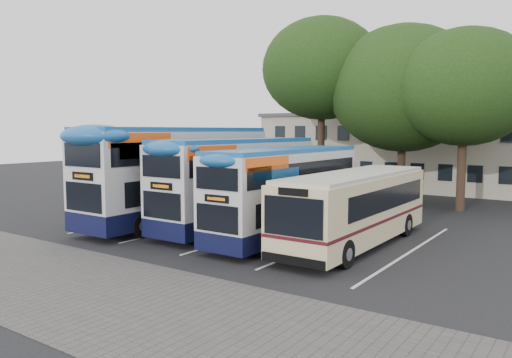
{
  "coord_description": "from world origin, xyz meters",
  "views": [
    {
      "loc": [
        9.17,
        -14.04,
        4.73
      ],
      "look_at": [
        -4.06,
        5.0,
        2.46
      ],
      "focal_mm": 35.0,
      "sensor_mm": 36.0,
      "label": 1
    }
  ],
  "objects_px": {
    "tree_right": "(465,87)",
    "bus_dd_right": "(286,189)",
    "bus_dd_mid": "(239,179)",
    "bus_single": "(356,204)",
    "tree_left": "(322,69)",
    "bus_dd_left": "(181,170)",
    "tree_mid": "(403,89)"
  },
  "relations": [
    {
      "from": "tree_right",
      "to": "bus_dd_right",
      "type": "xyz_separation_m",
      "value": [
        -4.51,
        -12.3,
        -5.01
      ]
    },
    {
      "from": "tree_right",
      "to": "bus_dd_mid",
      "type": "height_order",
      "value": "tree_right"
    },
    {
      "from": "bus_single",
      "to": "tree_right",
      "type": "bearing_deg",
      "value": 82.93
    },
    {
      "from": "tree_right",
      "to": "bus_single",
      "type": "xyz_separation_m",
      "value": [
        -1.46,
        -11.77,
        -5.48
      ]
    },
    {
      "from": "tree_right",
      "to": "bus_dd_mid",
      "type": "relative_size",
      "value": 1.02
    },
    {
      "from": "tree_left",
      "to": "bus_dd_left",
      "type": "xyz_separation_m",
      "value": [
        -1.38,
        -12.87,
        -6.29
      ]
    },
    {
      "from": "bus_dd_left",
      "to": "bus_single",
      "type": "bearing_deg",
      "value": 1.61
    },
    {
      "from": "tree_mid",
      "to": "bus_dd_mid",
      "type": "height_order",
      "value": "tree_mid"
    },
    {
      "from": "tree_left",
      "to": "bus_dd_right",
      "type": "xyz_separation_m",
      "value": [
        5.13,
        -13.13,
        -6.8
      ]
    },
    {
      "from": "tree_mid",
      "to": "bus_dd_mid",
      "type": "relative_size",
      "value": 1.11
    },
    {
      "from": "tree_mid",
      "to": "tree_right",
      "type": "relative_size",
      "value": 1.09
    },
    {
      "from": "bus_dd_mid",
      "to": "bus_single",
      "type": "distance_m",
      "value": 6.27
    },
    {
      "from": "tree_left",
      "to": "tree_right",
      "type": "relative_size",
      "value": 1.18
    },
    {
      "from": "bus_dd_left",
      "to": "bus_dd_mid",
      "type": "distance_m",
      "value": 3.39
    },
    {
      "from": "tree_mid",
      "to": "bus_dd_right",
      "type": "height_order",
      "value": "tree_mid"
    },
    {
      "from": "tree_mid",
      "to": "bus_single",
      "type": "relative_size",
      "value": 1.14
    },
    {
      "from": "bus_dd_mid",
      "to": "bus_dd_left",
      "type": "bearing_deg",
      "value": -170.17
    },
    {
      "from": "tree_left",
      "to": "bus_single",
      "type": "xyz_separation_m",
      "value": [
        8.18,
        -12.6,
        -7.27
      ]
    },
    {
      "from": "tree_right",
      "to": "bus_single",
      "type": "bearing_deg",
      "value": -97.07
    },
    {
      "from": "bus_dd_left",
      "to": "bus_dd_right",
      "type": "bearing_deg",
      "value": -2.29
    },
    {
      "from": "bus_single",
      "to": "bus_dd_left",
      "type": "bearing_deg",
      "value": -178.39
    },
    {
      "from": "tree_right",
      "to": "bus_dd_left",
      "type": "bearing_deg",
      "value": -132.47
    },
    {
      "from": "bus_dd_left",
      "to": "bus_dd_right",
      "type": "height_order",
      "value": "bus_dd_left"
    },
    {
      "from": "bus_single",
      "to": "tree_left",
      "type": "bearing_deg",
      "value": 123.01
    },
    {
      "from": "tree_left",
      "to": "bus_dd_right",
      "type": "distance_m",
      "value": 15.65
    },
    {
      "from": "tree_right",
      "to": "bus_single",
      "type": "height_order",
      "value": "tree_right"
    },
    {
      "from": "tree_left",
      "to": "bus_dd_right",
      "type": "height_order",
      "value": "tree_left"
    },
    {
      "from": "bus_dd_right",
      "to": "tree_right",
      "type": "bearing_deg",
      "value": 69.84
    },
    {
      "from": "tree_left",
      "to": "tree_right",
      "type": "xyz_separation_m",
      "value": [
        9.64,
        -0.83,
        -1.79
      ]
    },
    {
      "from": "bus_dd_left",
      "to": "bus_dd_mid",
      "type": "bearing_deg",
      "value": 9.83
    },
    {
      "from": "bus_dd_mid",
      "to": "bus_single",
      "type": "bearing_deg",
      "value": -2.83
    },
    {
      "from": "bus_dd_left",
      "to": "bus_dd_right",
      "type": "relative_size",
      "value": 1.23
    }
  ]
}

